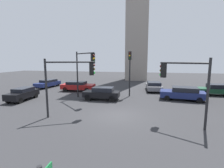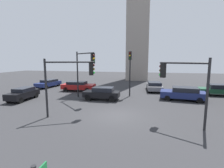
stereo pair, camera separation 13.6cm
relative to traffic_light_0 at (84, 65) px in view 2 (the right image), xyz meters
The scene contains 12 objects.
ground_plane 7.37m from the traffic_light_0, 45.05° to the right, with size 95.13×95.13×0.00m, color #2D2D30.
traffic_light_0 is the anchor object (origin of this frame).
traffic_light_1 5.50m from the traffic_light_0, 32.44° to the left, with size 0.36×0.48×5.43m.
traffic_light_2 10.53m from the traffic_light_0, 30.29° to the right, with size 2.93×1.62×4.58m.
traffic_light_3 5.27m from the traffic_light_0, 80.28° to the right, with size 3.45×1.84×4.53m.
car_0 11.35m from the traffic_light_0, 12.31° to the left, with size 4.90×2.58×1.45m.
car_1 11.79m from the traffic_light_0, 142.59° to the left, with size 2.38×4.61×1.25m.
car_2 6.52m from the traffic_light_0, 121.19° to the left, with size 4.74×2.18×1.37m.
car_3 7.55m from the traffic_light_0, 167.31° to the right, with size 1.76×3.97×1.37m.
car_4 11.06m from the traffic_light_0, 43.53° to the left, with size 2.28×4.62×1.32m.
car_5 16.74m from the traffic_light_0, 20.74° to the left, with size 4.40×1.96×1.41m.
car_6 3.63m from the traffic_light_0, 14.55° to the left, with size 3.99×1.69×1.43m.
Camera 2 is at (2.42, -12.68, 4.45)m, focal length 26.76 mm.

